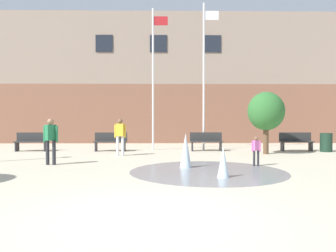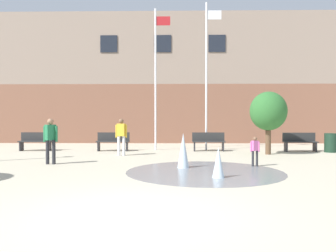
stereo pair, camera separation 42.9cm
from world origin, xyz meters
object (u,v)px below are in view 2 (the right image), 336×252
adult_near_bench (51,137)px  park_bench_left_of_flagpoles (113,141)px  child_with_pink_shirt (255,149)px  park_bench_far_right (300,142)px  street_tree_near_building (268,111)px  park_bench_far_left (36,141)px  park_bench_near_trashcan (209,141)px  flagpole_right (207,72)px  flagpole_left (156,75)px  adult_watching (121,134)px  trash_can (331,143)px

adult_near_bench → park_bench_left_of_flagpoles: bearing=-156.2°
park_bench_left_of_flagpoles → child_with_pink_shirt: 7.73m
park_bench_far_right → street_tree_near_building: (-1.94, -1.39, 1.43)m
adult_near_bench → child_with_pink_shirt: (6.99, -0.39, -0.35)m
adult_near_bench → park_bench_far_left: bearing=-113.3°
street_tree_near_building → park_bench_left_of_flagpoles: bearing=168.4°
park_bench_far_left → park_bench_far_right: (13.02, -0.12, 0.00)m
park_bench_near_trashcan → flagpole_right: 3.53m
street_tree_near_building → park_bench_far_left: bearing=172.2°
child_with_pink_shirt → flagpole_left: size_ratio=0.14×
park_bench_far_right → adult_watching: 8.65m
park_bench_far_left → flagpole_right: bearing=3.4°
park_bench_far_left → adult_watching: size_ratio=1.01×
adult_near_bench → flagpole_left: bearing=-173.6°
adult_near_bench → adult_watching: bearing=-177.6°
park_bench_left_of_flagpoles → park_bench_far_right: same height
adult_watching → flagpole_left: bearing=-104.3°
park_bench_far_right → child_with_pink_shirt: size_ratio=1.62×
adult_near_bench → child_with_pink_shirt: 7.01m
park_bench_far_left → adult_near_bench: (2.58, -4.86, 0.45)m
park_bench_far_right → adult_near_bench: adult_near_bench is taller
child_with_pink_shirt → flagpole_left: bearing=-83.9°
flagpole_right → park_bench_far_right: bearing=-8.0°
park_bench_near_trashcan → adult_watching: 4.52m
park_bench_far_left → flagpole_left: size_ratio=0.22×
flagpole_left → street_tree_near_building: size_ratio=2.56×
park_bench_near_trashcan → adult_near_bench: size_ratio=1.01×
trash_can → street_tree_near_building: 3.68m
flagpole_left → flagpole_right: flagpole_right is taller
trash_can → flagpole_left: bearing=172.9°
park_bench_near_trashcan → park_bench_far_right: bearing=-1.5°
child_with_pink_shirt → street_tree_near_building: street_tree_near_building is taller
flagpole_left → park_bench_near_trashcan: bearing=-11.0°
street_tree_near_building → park_bench_far_right: bearing=35.7°
adult_near_bench → child_with_pink_shirt: size_ratio=1.61×
flagpole_right → trash_can: bearing=-10.2°
park_bench_left_of_flagpoles → adult_near_bench: adult_near_bench is taller
park_bench_far_left → park_bench_left_of_flagpoles: size_ratio=1.00×
child_with_pink_shirt → park_bench_far_left: bearing=-54.7°
adult_near_bench → park_bench_far_right: bearing=153.1°
park_bench_far_right → adult_near_bench: size_ratio=1.01×
adult_watching → trash_can: (9.70, 1.56, -0.48)m
park_bench_far_left → park_bench_left_of_flagpoles: bearing=-0.6°
park_bench_far_right → street_tree_near_building: size_ratio=0.57×
adult_near_bench → flagpole_right: size_ratio=0.21×
park_bench_left_of_flagpoles → park_bench_far_right: size_ratio=1.00×
park_bench_near_trashcan → adult_near_bench: adult_near_bench is taller
adult_near_bench → street_tree_near_building: size_ratio=0.57×
street_tree_near_building → flagpole_left: bearing=158.5°
adult_watching → flagpole_right: flagpole_right is taller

